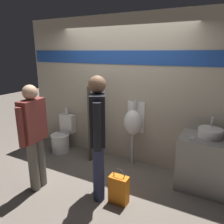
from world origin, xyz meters
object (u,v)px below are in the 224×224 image
object	(u,v)px
person_in_vest	(34,134)
person_with_lanyard	(98,134)
toilet	(62,137)
cell_phone	(192,138)
sink_basin	(210,133)
shopping_bag	(119,189)
urinal_near_counter	(133,123)

from	to	relation	value
person_in_vest	person_with_lanyard	world-z (taller)	person_with_lanyard
toilet	cell_phone	bearing A→B (deg)	-2.85
person_with_lanyard	sink_basin	bearing A→B (deg)	-83.11
cell_phone	person_with_lanyard	world-z (taller)	person_with_lanyard
toilet	shopping_bag	world-z (taller)	toilet
cell_phone	person_in_vest	world-z (taller)	person_in_vest
toilet	person_with_lanyard	distance (m)	1.88
urinal_near_counter	sink_basin	bearing A→B (deg)	-4.49
cell_phone	shopping_bag	size ratio (longest dim) A/B	0.26
toilet	urinal_near_counter	bearing A→B (deg)	5.60
sink_basin	person_with_lanyard	bearing A→B (deg)	-143.54
cell_phone	toilet	distance (m)	2.66
sink_basin	cell_phone	world-z (taller)	sink_basin
cell_phone	urinal_near_counter	bearing A→B (deg)	165.09
cell_phone	urinal_near_counter	world-z (taller)	urinal_near_counter
sink_basin	toilet	distance (m)	2.89
sink_basin	toilet	bearing A→B (deg)	-178.96
cell_phone	person_in_vest	distance (m)	2.34
toilet	person_in_vest	bearing A→B (deg)	-66.27
cell_phone	shopping_bag	xyz separation A→B (m)	(-0.80, -0.82, -0.63)
toilet	person_with_lanyard	bearing A→B (deg)	-32.45
toilet	shopping_bag	distance (m)	2.05
urinal_near_counter	toilet	distance (m)	1.64
urinal_near_counter	person_with_lanyard	size ratio (longest dim) A/B	0.69
sink_basin	cell_phone	size ratio (longest dim) A/B	2.49
urinal_near_counter	shopping_bag	xyz separation A→B (m)	(0.26, -1.10, -0.62)
person_in_vest	shopping_bag	distance (m)	1.48
sink_basin	person_with_lanyard	size ratio (longest dim) A/B	0.20
toilet	person_with_lanyard	world-z (taller)	person_with_lanyard
cell_phone	person_with_lanyard	xyz separation A→B (m)	(-1.12, -0.81, 0.14)
cell_phone	sink_basin	bearing A→B (deg)	38.95
urinal_near_counter	person_with_lanyard	distance (m)	1.11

